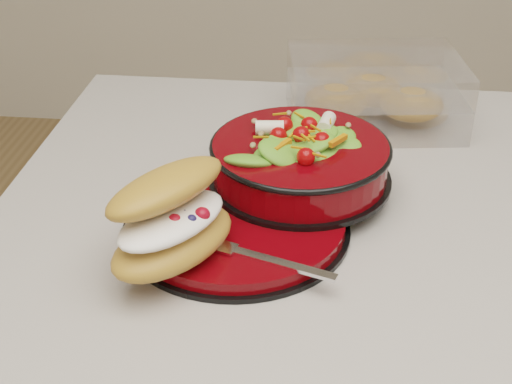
# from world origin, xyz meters

# --- Properties ---
(dinner_plate) EXTENTS (0.26, 0.26, 0.02)m
(dinner_plate) POSITION_xyz_m (-0.32, -0.06, 0.91)
(dinner_plate) COLOR black
(dinner_plate) RESTS_ON island_counter
(salad_bowl) EXTENTS (0.22, 0.22, 0.09)m
(salad_bowl) POSITION_xyz_m (-0.26, 0.02, 0.95)
(salad_bowl) COLOR black
(salad_bowl) RESTS_ON dinner_plate
(croissant) EXTENTS (0.15, 0.18, 0.09)m
(croissant) POSITION_xyz_m (-0.38, -0.14, 0.96)
(croissant) COLOR #B88238
(croissant) RESTS_ON dinner_plate
(fork) EXTENTS (0.14, 0.06, 0.00)m
(fork) POSITION_xyz_m (-0.29, -0.14, 0.92)
(fork) COLOR silver
(fork) RESTS_ON dinner_plate
(pastry_box) EXTENTS (0.26, 0.21, 0.09)m
(pastry_box) POSITION_xyz_m (-0.17, 0.24, 0.94)
(pastry_box) COLOR white
(pastry_box) RESTS_ON island_counter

